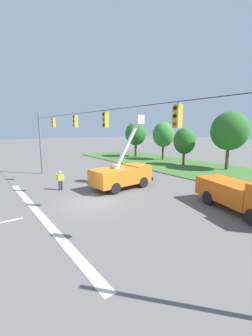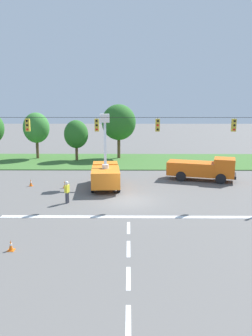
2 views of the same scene
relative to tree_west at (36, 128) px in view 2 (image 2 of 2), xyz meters
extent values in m
plane|color=#605E5B|center=(12.75, -19.97, -4.32)|extent=(200.00, 200.00, 0.00)
cube|color=#3D6B2D|center=(12.75, -1.97, -4.27)|extent=(56.00, 12.00, 0.10)
cube|color=silver|center=(12.75, -23.76, -4.32)|extent=(17.60, 0.50, 0.01)
cube|color=silver|center=(12.75, -25.76, -4.32)|extent=(0.20, 2.00, 0.01)
cube|color=silver|center=(12.75, -28.76, -4.32)|extent=(0.20, 2.00, 0.01)
cube|color=silver|center=(12.75, -31.76, -4.32)|extent=(0.20, 2.00, 0.01)
cube|color=silver|center=(12.75, -34.76, -4.32)|extent=(0.20, 2.00, 0.01)
cylinder|color=black|center=(12.75, -19.97, 2.28)|extent=(26.00, 0.03, 0.03)
cylinder|color=black|center=(5.00, -19.97, 2.23)|extent=(0.02, 0.02, 0.10)
cube|color=gold|center=(5.00, -19.97, 1.70)|extent=(0.32, 0.28, 0.96)
cylinder|color=black|center=(5.00, -20.13, 2.02)|extent=(0.16, 0.05, 0.16)
cylinder|color=black|center=(5.00, -20.13, 1.70)|extent=(0.16, 0.05, 0.16)
cylinder|color=red|center=(5.00, -20.13, 1.38)|extent=(0.16, 0.05, 0.16)
cylinder|color=black|center=(10.30, -19.97, 2.23)|extent=(0.02, 0.02, 0.10)
cube|color=gold|center=(10.30, -19.97, 1.70)|extent=(0.32, 0.28, 0.96)
cylinder|color=black|center=(10.30, -20.13, 2.02)|extent=(0.16, 0.05, 0.16)
cylinder|color=black|center=(10.30, -20.13, 1.70)|extent=(0.16, 0.05, 0.16)
cylinder|color=red|center=(10.30, -20.13, 1.38)|extent=(0.16, 0.05, 0.16)
cylinder|color=black|center=(14.96, -19.97, 2.23)|extent=(0.02, 0.02, 0.10)
cube|color=gold|center=(14.96, -19.97, 1.70)|extent=(0.32, 0.28, 0.96)
cylinder|color=black|center=(14.96, -20.13, 2.02)|extent=(0.16, 0.05, 0.16)
cylinder|color=red|center=(14.96, -20.13, 1.70)|extent=(0.16, 0.05, 0.16)
cylinder|color=black|center=(14.96, -20.13, 1.38)|extent=(0.16, 0.05, 0.16)
cylinder|color=black|center=(20.76, -19.97, 2.23)|extent=(0.02, 0.02, 0.10)
cube|color=gold|center=(20.76, -19.97, 1.70)|extent=(0.32, 0.28, 0.96)
cylinder|color=black|center=(20.76, -20.13, 2.02)|extent=(0.16, 0.05, 0.16)
cylinder|color=black|center=(20.76, -20.13, 1.70)|extent=(0.16, 0.05, 0.16)
cylinder|color=red|center=(20.76, -20.13, 1.38)|extent=(0.16, 0.05, 0.16)
cylinder|color=brown|center=(0.00, 0.00, -2.91)|extent=(0.39, 0.39, 2.83)
ellipsoid|color=#387F33|center=(0.00, 0.00, 0.02)|extent=(3.57, 3.59, 4.16)
cylinder|color=brown|center=(5.70, -1.42, -3.21)|extent=(0.37, 0.37, 2.23)
ellipsoid|color=#286623|center=(5.70, -1.42, -0.72)|extent=(3.22, 3.02, 3.75)
cylinder|color=brown|center=(11.36, 0.36, -2.78)|extent=(0.42, 0.42, 3.08)
ellipsoid|color=#286623|center=(11.36, 0.36, 0.76)|extent=(4.71, 4.34, 4.91)
cube|color=orange|center=(10.68, -16.70, -3.11)|extent=(2.75, 4.11, 1.43)
cube|color=orange|center=(10.47, -13.90, -3.07)|extent=(2.48, 1.86, 1.51)
cube|color=#1E2838|center=(10.43, -13.31, -2.80)|extent=(2.09, 0.26, 0.68)
cube|color=black|center=(10.40, -12.97, -3.67)|extent=(2.47, 0.35, 0.30)
cylinder|color=black|center=(9.36, -14.21, -3.82)|extent=(0.35, 1.02, 1.00)
cylinder|color=black|center=(11.62, -14.03, -3.82)|extent=(0.35, 1.02, 1.00)
cylinder|color=black|center=(9.61, -17.48, -3.82)|extent=(0.35, 1.02, 1.00)
cylinder|color=black|center=(11.86, -17.31, -3.82)|extent=(0.35, 1.02, 1.00)
cylinder|color=silver|center=(10.66, -16.42, -2.21)|extent=(0.60, 0.60, 0.36)
cube|color=white|center=(10.56, -15.12, -0.35)|extent=(0.45, 2.81, 4.22)
cube|color=white|center=(10.47, -13.83, 1.95)|extent=(0.96, 0.87, 0.80)
cube|color=orange|center=(19.05, -12.44, -3.16)|extent=(5.04, 3.45, 1.33)
cube|color=orange|center=(22.19, -13.38, -2.90)|extent=(2.50, 2.61, 1.85)
cube|color=#1E2838|center=(22.85, -13.57, -2.57)|extent=(0.64, 1.85, 0.83)
cube|color=black|center=(23.21, -13.68, -3.67)|extent=(0.79, 2.18, 0.30)
cylinder|color=black|center=(22.23, -12.32, -3.82)|extent=(1.04, 0.55, 1.00)
cylinder|color=black|center=(21.65, -14.29, -3.82)|extent=(1.04, 0.55, 1.00)
cylinder|color=black|center=(18.56, -11.23, -3.82)|extent=(1.04, 0.55, 1.00)
cylinder|color=black|center=(17.97, -13.19, -3.82)|extent=(1.04, 0.55, 1.00)
cylinder|color=#383842|center=(7.92, -20.71, -3.90)|extent=(0.18, 0.18, 0.85)
cylinder|color=#383842|center=(7.99, -20.53, -3.90)|extent=(0.18, 0.18, 0.85)
cube|color=yellow|center=(7.96, -20.62, -3.17)|extent=(0.37, 0.46, 0.60)
cube|color=silver|center=(7.96, -20.62, -3.17)|extent=(0.23, 0.42, 0.62)
cylinder|color=yellow|center=(7.86, -20.87, -3.14)|extent=(0.11, 0.11, 0.55)
cylinder|color=yellow|center=(8.06, -20.37, -3.14)|extent=(0.11, 0.11, 0.55)
sphere|color=tan|center=(7.96, -20.62, -2.74)|extent=(0.22, 0.22, 0.22)
sphere|color=white|center=(7.96, -20.62, -2.68)|extent=(0.26, 0.26, 0.26)
cube|color=orange|center=(6.52, -29.03, -4.31)|extent=(0.36, 0.36, 0.03)
cone|color=orange|center=(6.52, -29.03, -4.01)|extent=(0.23, 0.23, 0.56)
cylinder|color=white|center=(6.52, -29.03, -3.98)|extent=(0.14, 0.14, 0.10)
cube|color=orange|center=(6.87, -16.00, -4.31)|extent=(0.36, 0.36, 0.03)
cone|color=orange|center=(6.87, -16.00, -3.97)|extent=(0.26, 0.26, 0.64)
cylinder|color=white|center=(6.87, -16.00, -3.94)|extent=(0.16, 0.16, 0.11)
cube|color=orange|center=(3.52, -15.30, -4.31)|extent=(0.36, 0.36, 0.03)
cone|color=orange|center=(3.52, -15.30, -3.97)|extent=(0.25, 0.25, 0.64)
cylinder|color=white|center=(3.52, -15.30, -3.94)|extent=(0.16, 0.16, 0.11)
camera|label=1|loc=(27.23, -27.20, 1.25)|focal=24.00mm
camera|label=2|loc=(12.76, -45.13, 3.34)|focal=35.00mm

